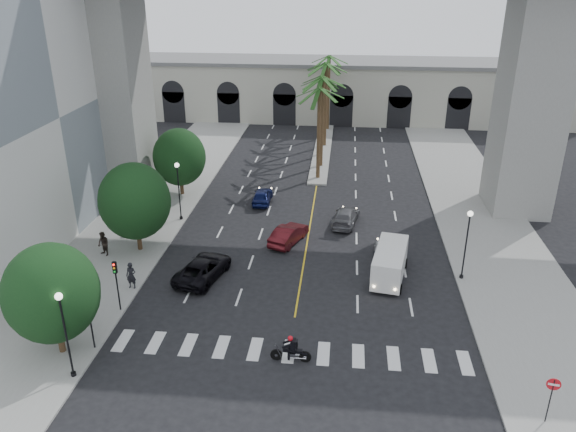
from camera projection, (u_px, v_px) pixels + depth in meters
The scene contains 29 objects.
ground at pixel (292, 336), 33.95m from camera, with size 140.00×140.00×0.00m, color black.
sidewalk_left at pixel (138, 223), 49.02m from camera, with size 8.00×100.00×0.15m, color gray.
sidewalk_right at pixel (491, 238), 46.14m from camera, with size 8.00×100.00×0.15m, color gray.
median at pixel (322, 150), 68.51m from camera, with size 2.00×24.00×0.20m, color gray.
pier_building at pixel (329, 89), 82.31m from camera, with size 71.00×10.50×8.50m.
palm_a at pixel (320, 93), 55.78m from camera, with size 3.20×3.20×10.30m.
palm_b at pixel (323, 83), 59.31m from camera, with size 3.20×3.20×10.60m.
palm_c at pixel (322, 80), 63.16m from camera, with size 3.20×3.20×10.10m.
palm_d at pixel (326, 68), 66.48m from camera, with size 3.20×3.20×10.90m.
palm_e at pixel (326, 67), 70.33m from camera, with size 3.20×3.20×10.40m.
palm_f at pixel (329, 60), 73.83m from camera, with size 3.20×3.20×10.70m.
street_tree_near at pixel (52, 293), 30.85m from camera, with size 5.20×5.20×6.89m.
street_tree_mid at pixel (135, 201), 42.61m from camera, with size 5.44×5.44×7.21m.
street_tree_far at pixel (179, 157), 53.66m from camera, with size 5.04×5.04×6.68m.
lamp_post_left_near at pixel (65, 328), 29.19m from camera, with size 0.40×0.40×5.35m.
lamp_post_left_far at pixel (179, 186), 48.31m from camera, with size 0.40×0.40×5.35m.
lamp_post_right at pixel (467, 239), 38.85m from camera, with size 0.40×0.40×5.35m.
traffic_signal_near at pixel (89, 313), 31.75m from camera, with size 0.25×0.18×3.65m.
traffic_signal_far at pixel (116, 278), 35.39m from camera, with size 0.25×0.18×3.65m.
motorcycle_rider at pixel (292, 350), 31.50m from camera, with size 2.33×0.63×1.68m.
car_a at pixel (385, 251), 42.65m from camera, with size 1.65×4.11×1.40m, color silver.
car_b at pixel (289, 234), 45.31m from camera, with size 1.57×4.51×1.49m, color #450D12.
car_c at pixel (203, 268), 40.11m from camera, with size 2.52×5.46×1.52m, color black.
car_d at pixel (346, 217), 48.68m from camera, with size 1.94×4.78×1.39m, color #59595D.
car_e at pixel (262, 196), 53.15m from camera, with size 1.66×4.11×1.40m, color #10184B.
cargo_van at pixel (390, 262), 39.79m from camera, with size 2.97×5.71×2.31m.
pedestrian_a at pixel (131, 276), 38.46m from camera, with size 0.69×0.46×1.90m, color black.
pedestrian_b at pixel (103, 244), 42.87m from camera, with size 0.94×0.73×1.93m, color black.
do_not_enter_sign at pixel (552, 391), 26.60m from camera, with size 0.67×0.14×2.75m.
Camera 1 is at (2.73, -28.02, 20.32)m, focal length 35.00 mm.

